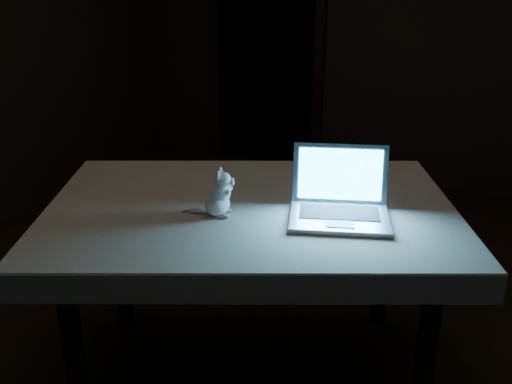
% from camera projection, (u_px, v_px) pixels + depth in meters
% --- Properties ---
extents(floor, '(5.00, 5.00, 0.00)m').
position_uv_depth(floor, '(263.00, 349.00, 2.70)').
color(floor, black).
rests_on(floor, ground).
extents(back_wall, '(4.50, 0.04, 2.60)m').
position_uv_depth(back_wall, '(399.00, 18.00, 4.31)').
color(back_wall, black).
rests_on(back_wall, ground).
extents(doorway, '(1.06, 0.36, 2.13)m').
position_uv_depth(doorway, '(266.00, 42.00, 4.82)').
color(doorway, black).
rests_on(doorway, back_wall).
extents(table, '(1.76, 1.50, 0.80)m').
position_uv_depth(table, '(251.00, 293.00, 2.41)').
color(table, black).
rests_on(table, floor).
extents(tablecloth, '(1.80, 1.39, 0.11)m').
position_uv_depth(tablecloth, '(264.00, 226.00, 2.20)').
color(tablecloth, beige).
rests_on(tablecloth, table).
extents(laptop, '(0.45, 0.42, 0.25)m').
position_uv_depth(laptop, '(341.00, 190.00, 2.07)').
color(laptop, '#ABACB0').
rests_on(laptop, tablecloth).
extents(plush_mouse, '(0.16, 0.16, 0.18)m').
position_uv_depth(plush_mouse, '(217.00, 193.00, 2.13)').
color(plush_mouse, white).
rests_on(plush_mouse, tablecloth).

